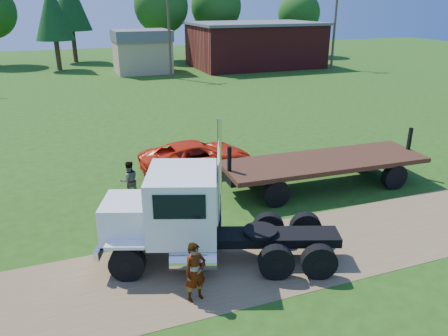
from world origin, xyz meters
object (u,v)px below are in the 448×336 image
object	(u,v)px
flatbed_trailer	(324,166)
spectator_a	(195,272)
white_semi_tractor	(186,217)
orange_pickup	(197,157)

from	to	relation	value
flatbed_trailer	spectator_a	distance (m)	9.42
white_semi_tractor	orange_pickup	xyz separation A→B (m)	(2.60, 7.26, -0.78)
spectator_a	orange_pickup	bearing A→B (deg)	59.81
white_semi_tractor	spectator_a	bearing A→B (deg)	-79.77
white_semi_tractor	spectator_a	world-z (taller)	white_semi_tractor
flatbed_trailer	spectator_a	world-z (taller)	flatbed_trailer
white_semi_tractor	orange_pickup	size ratio (longest dim) A/B	1.40
orange_pickup	white_semi_tractor	bearing A→B (deg)	155.41
orange_pickup	flatbed_trailer	size ratio (longest dim) A/B	0.59
flatbed_trailer	orange_pickup	bearing A→B (deg)	144.08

